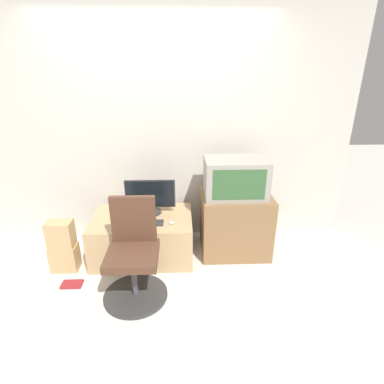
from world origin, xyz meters
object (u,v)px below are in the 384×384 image
(office_chair, at_px, (134,259))
(book, at_px, (72,284))
(keyboard, at_px, (147,223))
(cardboard_box_lower, at_px, (65,257))
(main_monitor, at_px, (150,197))
(crt_tv, at_px, (235,178))
(mouse, at_px, (171,223))

(office_chair, relative_size, book, 4.64)
(keyboard, height_order, book, keyboard)
(office_chair, relative_size, cardboard_box_lower, 3.39)
(main_monitor, bearing_deg, cardboard_box_lower, -158.39)
(keyboard, relative_size, cardboard_box_lower, 1.23)
(cardboard_box_lower, bearing_deg, office_chair, -27.08)
(crt_tv, bearing_deg, mouse, -163.81)
(book, bearing_deg, mouse, 19.84)
(cardboard_box_lower, height_order, book, cardboard_box_lower)
(main_monitor, relative_size, keyboard, 1.64)
(mouse, distance_m, cardboard_box_lower, 1.15)
(crt_tv, height_order, cardboard_box_lower, crt_tv)
(keyboard, xyz_separation_m, book, (-0.71, -0.36, -0.46))
(main_monitor, height_order, office_chair, office_chair)
(keyboard, xyz_separation_m, crt_tv, (0.91, 0.18, 0.41))
(keyboard, bearing_deg, cardboard_box_lower, -174.16)
(keyboard, bearing_deg, office_chair, -98.83)
(office_chair, height_order, book, office_chair)
(book, bearing_deg, office_chair, -11.18)
(mouse, relative_size, cardboard_box_lower, 0.24)
(mouse, bearing_deg, main_monitor, 130.05)
(cardboard_box_lower, bearing_deg, crt_tv, 8.57)
(main_monitor, height_order, cardboard_box_lower, main_monitor)
(keyboard, xyz_separation_m, mouse, (0.25, -0.02, 0.01))
(main_monitor, xyz_separation_m, mouse, (0.23, -0.27, -0.17))
(crt_tv, bearing_deg, main_monitor, 175.04)
(mouse, height_order, book, mouse)
(mouse, distance_m, book, 1.11)
(keyboard, height_order, crt_tv, crt_tv)
(office_chair, bearing_deg, mouse, 55.64)
(main_monitor, relative_size, book, 2.75)
(main_monitor, bearing_deg, book, -139.62)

